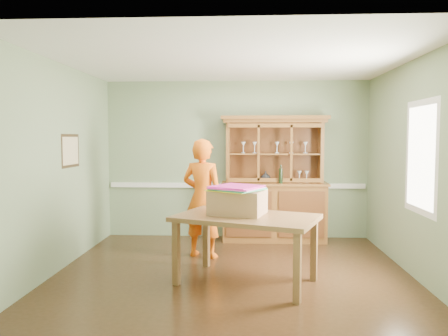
# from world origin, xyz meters

# --- Properties ---
(floor) EXTENTS (4.50, 4.50, 0.00)m
(floor) POSITION_xyz_m (0.00, 0.00, 0.00)
(floor) COLOR #3F2614
(floor) RESTS_ON ground
(ceiling) EXTENTS (4.50, 4.50, 0.00)m
(ceiling) POSITION_xyz_m (0.00, 0.00, 2.70)
(ceiling) COLOR white
(ceiling) RESTS_ON wall_back
(wall_back) EXTENTS (4.50, 0.00, 4.50)m
(wall_back) POSITION_xyz_m (0.00, 2.00, 1.35)
(wall_back) COLOR gray
(wall_back) RESTS_ON floor
(wall_left) EXTENTS (0.00, 4.00, 4.00)m
(wall_left) POSITION_xyz_m (-2.25, 0.00, 1.35)
(wall_left) COLOR gray
(wall_left) RESTS_ON floor
(wall_right) EXTENTS (0.00, 4.00, 4.00)m
(wall_right) POSITION_xyz_m (2.25, 0.00, 1.35)
(wall_right) COLOR gray
(wall_right) RESTS_ON floor
(wall_front) EXTENTS (4.50, 0.00, 4.50)m
(wall_front) POSITION_xyz_m (0.00, -2.00, 1.35)
(wall_front) COLOR gray
(wall_front) RESTS_ON floor
(chair_rail) EXTENTS (4.41, 0.05, 0.08)m
(chair_rail) POSITION_xyz_m (0.00, 1.98, 0.90)
(chair_rail) COLOR white
(chair_rail) RESTS_ON wall_back
(framed_map) EXTENTS (0.03, 0.60, 0.46)m
(framed_map) POSITION_xyz_m (-2.23, 0.30, 1.55)
(framed_map) COLOR #362715
(framed_map) RESTS_ON wall_left
(window_panel) EXTENTS (0.03, 0.96, 1.36)m
(window_panel) POSITION_xyz_m (2.23, -0.30, 1.50)
(window_panel) COLOR white
(window_panel) RESTS_ON wall_right
(china_hutch) EXTENTS (1.78, 0.59, 2.09)m
(china_hutch) POSITION_xyz_m (0.64, 1.76, 0.74)
(china_hutch) COLOR #905F26
(china_hutch) RESTS_ON floor
(dining_table) EXTENTS (1.86, 1.48, 0.81)m
(dining_table) POSITION_xyz_m (0.18, -0.44, 0.71)
(dining_table) COLOR brown
(dining_table) RESTS_ON floor
(cardboard_box) EXTENTS (0.74, 0.65, 0.29)m
(cardboard_box) POSITION_xyz_m (0.07, -0.34, 0.96)
(cardboard_box) COLOR #A97D57
(cardboard_box) RESTS_ON dining_table
(kite_stack) EXTENTS (0.71, 0.71, 0.05)m
(kite_stack) POSITION_xyz_m (0.06, -0.38, 1.13)
(kite_stack) COLOR #F5FF20
(kite_stack) RESTS_ON cardboard_box
(person) EXTENTS (0.72, 0.59, 1.71)m
(person) POSITION_xyz_m (-0.45, 0.67, 0.86)
(person) COLOR orange
(person) RESTS_ON floor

